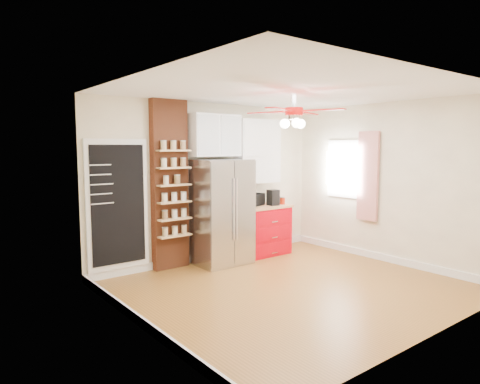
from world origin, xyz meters
TOP-DOWN VIEW (x-y plane):
  - floor at (0.00, 0.00)m, footprint 4.50×4.50m
  - ceiling at (0.00, 0.00)m, footprint 4.50×4.50m
  - wall_back at (0.00, 2.00)m, footprint 4.50×0.02m
  - wall_front at (0.00, -2.00)m, footprint 4.50×0.02m
  - wall_left at (-2.25, 0.00)m, footprint 0.02×4.00m
  - wall_right at (2.25, 0.00)m, footprint 0.02×4.00m
  - chalkboard at (-1.70, 1.96)m, footprint 0.95×0.05m
  - brick_pillar at (-0.85, 1.92)m, footprint 0.60×0.16m
  - fridge at (-0.05, 1.63)m, footprint 0.90×0.70m
  - upper_glass_cabinet at (-0.05, 1.82)m, footprint 0.90×0.35m
  - red_cabinet at (0.92, 1.68)m, footprint 0.94×0.64m
  - upper_shelf_unit at (0.92, 1.85)m, footprint 0.90×0.30m
  - window at (2.23, 0.90)m, footprint 0.04×0.75m
  - curtain at (2.18, 0.35)m, footprint 0.06×0.40m
  - ceiling_fan at (0.00, 0.00)m, footprint 1.40×1.40m
  - toaster_oven at (0.76, 1.74)m, footprint 0.46×0.39m
  - coffee_maker at (1.07, 1.57)m, footprint 0.19×0.19m
  - canister_left at (1.29, 1.56)m, footprint 0.12×0.12m
  - canister_right at (1.29, 1.71)m, footprint 0.14×0.14m
  - pantry_jar_oats at (-1.00, 1.76)m, footprint 0.10×0.10m
  - pantry_jar_beans at (-0.80, 1.77)m, footprint 0.13×0.13m

SIDE VIEW (x-z plane):
  - floor at x=0.00m, z-range 0.00..0.00m
  - red_cabinet at x=0.92m, z-range 0.00..0.90m
  - fridge at x=-0.05m, z-range 0.00..1.75m
  - canister_left at x=1.29m, z-range 0.90..1.02m
  - canister_right at x=1.29m, z-range 0.90..1.03m
  - toaster_oven at x=0.76m, z-range 0.90..1.12m
  - coffee_maker at x=1.07m, z-range 0.90..1.18m
  - chalkboard at x=-1.70m, z-range 0.12..2.08m
  - wall_back at x=0.00m, z-range 0.00..2.70m
  - wall_front at x=0.00m, z-range 0.00..2.70m
  - wall_left at x=-2.25m, z-range 0.00..2.70m
  - wall_right at x=2.25m, z-range 0.00..2.70m
  - brick_pillar at x=-0.85m, z-range 0.00..2.70m
  - pantry_jar_oats at x=-1.00m, z-range 1.37..1.50m
  - pantry_jar_beans at x=-0.80m, z-range 1.37..1.51m
  - curtain at x=2.18m, z-range 0.67..2.23m
  - window at x=2.23m, z-range 1.02..2.08m
  - upper_shelf_unit at x=0.92m, z-range 1.30..2.45m
  - upper_glass_cabinet at x=-0.05m, z-range 1.80..2.50m
  - ceiling_fan at x=0.00m, z-range 2.20..2.65m
  - ceiling at x=0.00m, z-range 2.70..2.70m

